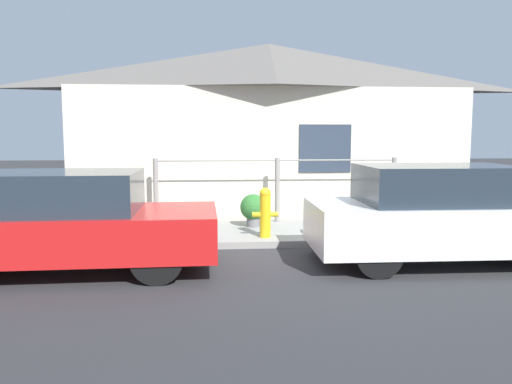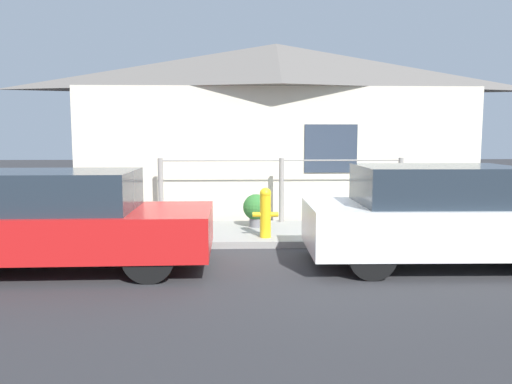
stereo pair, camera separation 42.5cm
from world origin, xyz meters
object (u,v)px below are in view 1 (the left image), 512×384
Objects in this scene: car_right at (443,215)px; potted_plant_near_hydrant at (253,208)px; fire_hydrant at (265,211)px; car_left at (65,222)px.

car_right is 3.57m from potted_plant_near_hydrant.
potted_plant_near_hydrant is at bearing 97.03° from fire_hydrant.
car_left is 3.24m from fire_hydrant.
potted_plant_near_hydrant is (2.75, 2.49, -0.22)m from car_left.
fire_hydrant is at bearing 26.53° from car_left.
fire_hydrant reaches higher than potted_plant_near_hydrant.
fire_hydrant is at bearing 149.40° from car_right.
car_left is 3.72m from potted_plant_near_hydrant.
car_left is 5.30m from car_right.
car_left is at bearing -178.95° from car_right.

